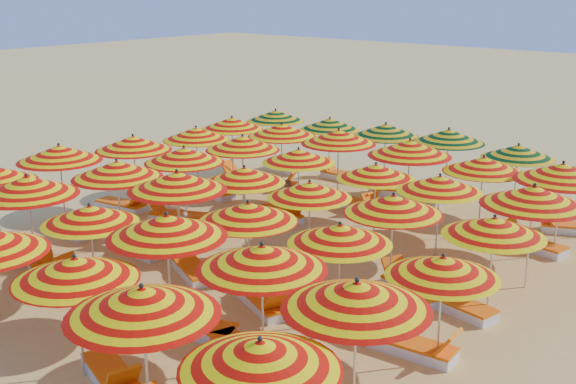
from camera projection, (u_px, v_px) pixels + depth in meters
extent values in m
plane|color=#E1B364|center=(276.00, 255.00, 18.93)|extent=(120.00, 120.00, 0.00)
cylinder|color=silver|center=(80.00, 320.00, 12.82)|extent=(0.04, 0.04, 2.23)
cone|color=#E26B00|center=(75.00, 269.00, 12.55)|extent=(2.85, 2.85, 0.43)
sphere|color=black|center=(74.00, 256.00, 12.48)|extent=(0.07, 0.07, 0.07)
cylinder|color=silver|center=(146.00, 363.00, 11.20)|extent=(0.05, 0.05, 2.40)
cone|color=#E26B00|center=(142.00, 302.00, 10.91)|extent=(3.02, 3.02, 0.46)
sphere|color=black|center=(141.00, 286.00, 10.83)|extent=(0.08, 0.08, 0.08)
cone|color=#E26B00|center=(260.00, 355.00, 9.63)|extent=(2.94, 2.94, 0.43)
sphere|color=black|center=(260.00, 339.00, 9.56)|extent=(0.08, 0.08, 0.08)
cylinder|color=silver|center=(32.00, 228.00, 17.34)|extent=(0.05, 0.05, 2.40)
cone|color=#E26B00|center=(27.00, 186.00, 17.05)|extent=(2.41, 2.41, 0.46)
sphere|color=black|center=(26.00, 175.00, 16.97)|extent=(0.08, 0.08, 0.08)
cylinder|color=silver|center=(93.00, 254.00, 16.04)|extent=(0.04, 0.04, 2.13)
cone|color=#E26B00|center=(90.00, 215.00, 15.78)|extent=(2.29, 2.29, 0.41)
sphere|color=black|center=(89.00, 204.00, 15.71)|extent=(0.07, 0.07, 0.07)
cylinder|color=silver|center=(169.00, 275.00, 14.52)|extent=(0.05, 0.05, 2.41)
cone|color=#E26B00|center=(167.00, 226.00, 14.23)|extent=(2.53, 2.53, 0.46)
sphere|color=black|center=(166.00, 213.00, 14.15)|extent=(0.08, 0.08, 0.08)
cylinder|color=silver|center=(262.00, 310.00, 13.04)|extent=(0.05, 0.05, 2.36)
cone|color=#E26B00|center=(262.00, 257.00, 12.75)|extent=(3.11, 3.11, 0.45)
sphere|color=black|center=(262.00, 244.00, 12.68)|extent=(0.08, 0.08, 0.08)
cylinder|color=silver|center=(355.00, 355.00, 11.45)|extent=(0.05, 0.05, 2.39)
cone|color=#E26B00|center=(357.00, 296.00, 11.15)|extent=(2.87, 2.87, 0.45)
sphere|color=black|center=(357.00, 280.00, 11.08)|extent=(0.08, 0.08, 0.08)
cylinder|color=silver|center=(62.00, 188.00, 20.64)|extent=(0.05, 0.05, 2.39)
cone|color=#E26B00|center=(59.00, 153.00, 20.35)|extent=(3.10, 3.10, 0.45)
sphere|color=black|center=(58.00, 144.00, 20.27)|extent=(0.08, 0.08, 0.08)
cylinder|color=silver|center=(120.00, 207.00, 18.95)|extent=(0.05, 0.05, 2.37)
cone|color=#E26B00|center=(117.00, 170.00, 18.66)|extent=(3.06, 3.06, 0.45)
sphere|color=black|center=(116.00, 160.00, 18.59)|extent=(0.08, 0.08, 0.08)
cylinder|color=silver|center=(179.00, 223.00, 17.67)|extent=(0.05, 0.05, 2.43)
cone|color=#E26B00|center=(177.00, 181.00, 17.37)|extent=(2.55, 2.55, 0.46)
sphere|color=black|center=(177.00, 171.00, 17.29)|extent=(0.08, 0.08, 0.08)
cylinder|color=silver|center=(249.00, 253.00, 15.97)|extent=(0.04, 0.04, 2.22)
cone|color=#E26B00|center=(248.00, 212.00, 15.70)|extent=(2.93, 2.93, 0.42)
sphere|color=black|center=(248.00, 201.00, 15.64)|extent=(0.07, 0.07, 0.07)
cylinder|color=silver|center=(339.00, 277.00, 14.79)|extent=(0.04, 0.04, 2.14)
cone|color=#E26B00|center=(340.00, 234.00, 14.53)|extent=(2.68, 2.68, 0.41)
sphere|color=black|center=(340.00, 223.00, 14.46)|extent=(0.07, 0.07, 0.07)
cylinder|color=silver|center=(440.00, 313.00, 13.25)|extent=(0.04, 0.04, 2.09)
cone|color=#E26B00|center=(443.00, 267.00, 13.00)|extent=(2.14, 2.14, 0.40)
sphere|color=black|center=(443.00, 255.00, 12.93)|extent=(0.07, 0.07, 0.07)
cylinder|color=silver|center=(135.00, 175.00, 22.13)|extent=(0.04, 0.04, 2.33)
cone|color=#E26B00|center=(133.00, 143.00, 21.85)|extent=(2.92, 2.92, 0.44)
sphere|color=black|center=(133.00, 135.00, 21.77)|extent=(0.08, 0.08, 0.08)
cylinder|color=silver|center=(185.00, 189.00, 20.79)|extent=(0.04, 0.04, 2.29)
cone|color=#E26B00|center=(184.00, 155.00, 20.51)|extent=(2.30, 2.30, 0.44)
sphere|color=black|center=(184.00, 147.00, 20.43)|extent=(0.08, 0.08, 0.08)
cylinder|color=silver|center=(245.00, 209.00, 19.12)|extent=(0.04, 0.04, 2.17)
cone|color=#E26B00|center=(244.00, 175.00, 18.86)|extent=(2.82, 2.82, 0.41)
sphere|color=black|center=(244.00, 166.00, 18.79)|extent=(0.07, 0.07, 0.07)
cylinder|color=silver|center=(309.00, 225.00, 17.97)|extent=(0.04, 0.04, 2.11)
cone|color=#E26B00|center=(310.00, 190.00, 17.71)|extent=(2.52, 2.52, 0.40)
sphere|color=black|center=(310.00, 181.00, 17.64)|extent=(0.07, 0.07, 0.07)
cylinder|color=silver|center=(391.00, 245.00, 16.41)|extent=(0.04, 0.04, 2.25)
cone|color=#E26B00|center=(393.00, 204.00, 16.13)|extent=(2.40, 2.40, 0.43)
sphere|color=black|center=(394.00, 194.00, 16.06)|extent=(0.08, 0.08, 0.08)
cylinder|color=silver|center=(490.00, 269.00, 15.19)|extent=(0.04, 0.04, 2.16)
cone|color=#E26B00|center=(494.00, 227.00, 14.93)|extent=(2.63, 2.63, 0.41)
sphere|color=black|center=(495.00, 216.00, 14.86)|extent=(0.07, 0.07, 0.07)
cylinder|color=silver|center=(197.00, 162.00, 23.98)|extent=(0.04, 0.04, 2.22)
cone|color=#E26B00|center=(196.00, 134.00, 23.71)|extent=(2.34, 2.34, 0.42)
sphere|color=black|center=(196.00, 127.00, 23.64)|extent=(0.07, 0.07, 0.07)
cylinder|color=silver|center=(243.00, 174.00, 22.31)|extent=(0.04, 0.04, 2.29)
cone|color=#E26B00|center=(242.00, 143.00, 22.03)|extent=(2.96, 2.96, 0.44)
sphere|color=black|center=(242.00, 135.00, 21.96)|extent=(0.08, 0.08, 0.08)
cylinder|color=silver|center=(298.00, 186.00, 21.30)|extent=(0.04, 0.04, 2.14)
cone|color=#E26B00|center=(299.00, 156.00, 21.04)|extent=(2.43, 2.43, 0.41)
sphere|color=black|center=(299.00, 148.00, 20.97)|extent=(0.07, 0.07, 0.07)
cylinder|color=silver|center=(375.00, 204.00, 19.66)|extent=(0.04, 0.04, 2.11)
cone|color=#E26B00|center=(376.00, 171.00, 19.40)|extent=(2.15, 2.15, 0.40)
sphere|color=black|center=(376.00, 163.00, 19.34)|extent=(0.07, 0.07, 0.07)
cylinder|color=silver|center=(438.00, 219.00, 18.34)|extent=(0.04, 0.04, 2.16)
cone|color=#E26B00|center=(440.00, 184.00, 18.08)|extent=(2.39, 2.39, 0.41)
sphere|color=black|center=(440.00, 175.00, 18.01)|extent=(0.07, 0.07, 0.07)
cylinder|color=silver|center=(530.00, 239.00, 16.58)|extent=(0.05, 0.05, 2.40)
cone|color=#E26B00|center=(534.00, 196.00, 16.28)|extent=(2.98, 2.98, 0.46)
sphere|color=black|center=(535.00, 185.00, 16.21)|extent=(0.08, 0.08, 0.08)
cylinder|color=silver|center=(233.00, 150.00, 25.69)|extent=(0.04, 0.04, 2.22)
cone|color=#E26B00|center=(232.00, 123.00, 25.41)|extent=(2.31, 2.31, 0.42)
sphere|color=black|center=(232.00, 116.00, 25.34)|extent=(0.07, 0.07, 0.07)
cylinder|color=silver|center=(282.00, 159.00, 24.22)|extent=(0.04, 0.04, 2.29)
cone|color=#E26B00|center=(282.00, 130.00, 23.94)|extent=(2.57, 2.57, 0.44)
sphere|color=black|center=(282.00, 123.00, 23.87)|extent=(0.08, 0.08, 0.08)
cylinder|color=silver|center=(338.00, 169.00, 22.85)|extent=(0.05, 0.05, 2.37)
cone|color=#E26B00|center=(339.00, 137.00, 22.56)|extent=(3.00, 3.00, 0.45)
sphere|color=black|center=(339.00, 129.00, 22.49)|extent=(0.08, 0.08, 0.08)
cylinder|color=silver|center=(408.00, 183.00, 21.08)|extent=(0.05, 0.05, 2.43)
cone|color=#E26B00|center=(410.00, 148.00, 20.79)|extent=(3.18, 3.18, 0.46)
sphere|color=black|center=(410.00, 139.00, 20.71)|extent=(0.08, 0.08, 0.08)
cylinder|color=silver|center=(481.00, 198.00, 20.01)|extent=(0.04, 0.04, 2.22)
cone|color=#E26B00|center=(483.00, 165.00, 19.74)|extent=(2.75, 2.75, 0.42)
sphere|color=black|center=(484.00, 156.00, 19.67)|extent=(0.07, 0.07, 0.07)
cylinder|color=silver|center=(558.00, 212.00, 18.52)|extent=(0.05, 0.05, 2.42)
cone|color=#E26B00|center=(562.00, 172.00, 18.23)|extent=(2.61, 2.61, 0.46)
sphere|color=black|center=(564.00, 162.00, 18.15)|extent=(0.08, 0.08, 0.08)
cylinder|color=silver|center=(276.00, 140.00, 27.38)|extent=(0.04, 0.04, 2.17)
cone|color=#756407|center=(276.00, 116.00, 27.11)|extent=(2.50, 2.50, 0.41)
sphere|color=black|center=(276.00, 109.00, 27.05)|extent=(0.07, 0.07, 0.07)
cylinder|color=silver|center=(329.00, 149.00, 25.96)|extent=(0.04, 0.04, 2.14)
cone|color=#756407|center=(330.00, 124.00, 25.69)|extent=(2.81, 2.81, 0.41)
sphere|color=black|center=(330.00, 117.00, 25.63)|extent=(0.07, 0.07, 0.07)
cylinder|color=silver|center=(385.00, 159.00, 24.32)|extent=(0.04, 0.04, 2.27)
cone|color=#756407|center=(386.00, 130.00, 24.05)|extent=(2.92, 2.92, 0.43)
sphere|color=black|center=(386.00, 123.00, 23.98)|extent=(0.08, 0.08, 0.08)
cylinder|color=silver|center=(447.00, 166.00, 23.23)|extent=(0.04, 0.04, 2.31)
cone|color=#756407|center=(449.00, 136.00, 22.95)|extent=(2.62, 2.62, 0.44)
sphere|color=black|center=(449.00, 128.00, 22.88)|extent=(0.08, 0.08, 0.08)
cylinder|color=silver|center=(515.00, 182.00, 21.69)|extent=(0.04, 0.04, 2.17)
cone|color=#756407|center=(518.00, 152.00, 21.43)|extent=(2.52, 2.52, 0.41)
sphere|color=black|center=(519.00, 144.00, 21.36)|extent=(0.07, 0.07, 0.07)
cube|color=white|center=(111.00, 377.00, 12.90)|extent=(1.80, 1.09, 0.20)
cube|color=orange|center=(110.00, 370.00, 12.87)|extent=(1.80, 1.09, 0.06)
cube|color=orange|center=(123.00, 377.00, 12.23)|extent=(0.53, 0.67, 0.48)
cube|color=white|center=(9.00, 255.00, 18.65)|extent=(1.77, 0.82, 0.20)
cube|color=orange|center=(8.00, 250.00, 18.61)|extent=(1.77, 0.82, 0.06)
cube|color=orange|center=(18.00, 249.00, 18.05)|extent=(0.44, 0.63, 0.48)
cube|color=white|center=(48.00, 276.00, 17.30)|extent=(1.80, 1.09, 0.20)
cube|color=orange|center=(48.00, 271.00, 17.27)|extent=(1.80, 1.09, 0.06)
cube|color=orange|center=(40.00, 253.00, 17.78)|extent=(0.53, 0.67, 0.48)
cube|color=white|center=(91.00, 284.00, 16.83)|extent=(1.76, 0.81, 0.20)
cube|color=orange|center=(90.00, 279.00, 16.79)|extent=(1.76, 0.81, 0.06)
cube|color=orange|center=(69.00, 264.00, 17.08)|extent=(0.44, 0.62, 0.48)
cube|color=white|center=(196.00, 330.00, 14.61)|extent=(1.79, 1.19, 0.20)
cube|color=orange|center=(195.00, 325.00, 14.57)|extent=(1.79, 1.19, 0.06)
cube|color=orange|center=(163.00, 310.00, 14.71)|extent=(0.56, 0.68, 0.48)
cube|color=white|center=(240.00, 355.00, 13.66)|extent=(1.80, 1.09, 0.20)
cube|color=orange|center=(240.00, 349.00, 13.62)|extent=(1.80, 1.09, 0.06)
cube|color=orange|center=(258.00, 354.00, 12.99)|extent=(0.53, 0.67, 0.48)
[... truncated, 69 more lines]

